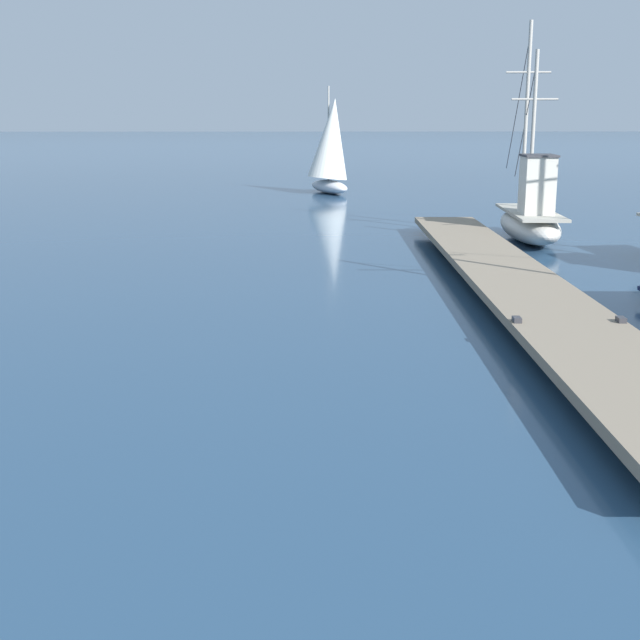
% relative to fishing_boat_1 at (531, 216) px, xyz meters
% --- Properties ---
extents(floating_dock, '(2.19, 20.31, 0.53)m').
position_rel_fishing_boat_1_xyz_m(floating_dock, '(-2.33, -7.67, -0.37)').
color(floating_dock, gray).
rests_on(floating_dock, ground).
extents(fishing_boat_1, '(1.70, 6.62, 6.22)m').
position_rel_fishing_boat_1_xyz_m(fishing_boat_1, '(0.00, 0.00, 0.00)').
color(fishing_boat_1, silver).
rests_on(fishing_boat_1, ground).
extents(distant_sailboat, '(2.69, 3.83, 4.86)m').
position_rel_fishing_boat_1_xyz_m(distant_sailboat, '(-5.28, 15.78, 1.42)').
color(distant_sailboat, silver).
rests_on(distant_sailboat, ground).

